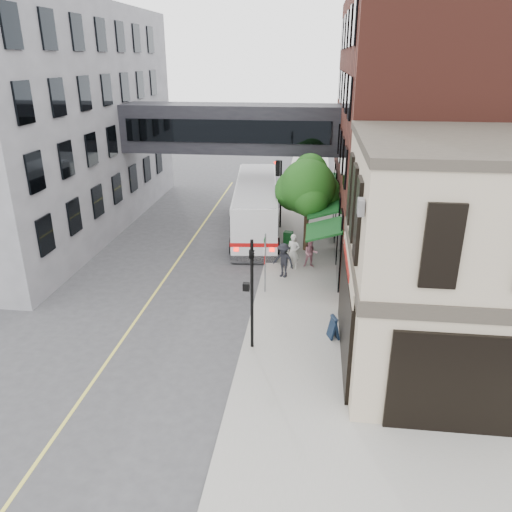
% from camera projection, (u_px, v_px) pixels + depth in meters
% --- Properties ---
extents(ground, '(120.00, 120.00, 0.00)m').
position_uv_depth(ground, '(234.00, 379.00, 18.02)').
color(ground, '#38383A').
rests_on(ground, ground).
extents(sidewalk_main, '(4.00, 60.00, 0.15)m').
position_uv_depth(sidewalk_main, '(302.00, 245.00, 30.68)').
color(sidewalk_main, gray).
rests_on(sidewalk_main, ground).
extents(corner_building, '(10.19, 8.12, 8.45)m').
position_uv_depth(corner_building, '(496.00, 261.00, 17.31)').
color(corner_building, tan).
rests_on(corner_building, ground).
extents(brick_building, '(13.76, 18.00, 14.00)m').
position_uv_depth(brick_building, '(449.00, 130.00, 28.15)').
color(brick_building, '#4A1E17').
rests_on(brick_building, ground).
extents(opposite_building, '(14.00, 24.00, 14.00)m').
position_uv_depth(opposite_building, '(11.00, 121.00, 32.04)').
color(opposite_building, slate).
rests_on(opposite_building, ground).
extents(skyway_bridge, '(14.00, 3.18, 3.00)m').
position_uv_depth(skyway_bridge, '(231.00, 128.00, 32.53)').
color(skyway_bridge, black).
rests_on(skyway_bridge, ground).
extents(traffic_signal_near, '(0.44, 0.22, 4.60)m').
position_uv_depth(traffic_signal_near, '(251.00, 281.00, 18.71)').
color(traffic_signal_near, black).
rests_on(traffic_signal_near, sidewalk_main).
extents(traffic_signal_far, '(0.53, 0.28, 4.50)m').
position_uv_depth(traffic_signal_far, '(279.00, 181.00, 32.42)').
color(traffic_signal_far, black).
rests_on(traffic_signal_far, sidewalk_main).
extents(street_sign_pole, '(0.08, 0.75, 3.00)m').
position_uv_depth(street_sign_pole, '(265.00, 258.00, 23.71)').
color(street_sign_pole, gray).
rests_on(street_sign_pole, sidewalk_main).
extents(street_tree, '(3.80, 3.20, 5.60)m').
position_uv_depth(street_tree, '(308.00, 187.00, 28.51)').
color(street_tree, '#382619').
rests_on(street_tree, sidewalk_main).
extents(lane_marking, '(0.12, 40.00, 0.01)m').
position_uv_depth(lane_marking, '(174.00, 266.00, 27.78)').
color(lane_marking, '#D8CC4C').
rests_on(lane_marking, ground).
extents(bus, '(3.86, 12.20, 3.23)m').
position_uv_depth(bus, '(256.00, 204.00, 32.72)').
color(bus, silver).
rests_on(bus, ground).
extents(pedestrian_a, '(0.79, 0.61, 1.92)m').
position_uv_depth(pedestrian_a, '(293.00, 252.00, 26.71)').
color(pedestrian_a, silver).
rests_on(pedestrian_a, sidewalk_main).
extents(pedestrian_b, '(0.80, 0.66, 1.54)m').
position_uv_depth(pedestrian_b, '(311.00, 253.00, 27.00)').
color(pedestrian_b, '#BF7B8B').
rests_on(pedestrian_b, sidewalk_main).
extents(pedestrian_c, '(1.37, 1.18, 1.84)m').
position_uv_depth(pedestrian_c, '(283.00, 260.00, 25.70)').
color(pedestrian_c, black).
rests_on(pedestrian_c, sidewalk_main).
extents(newspaper_box, '(0.58, 0.54, 1.02)m').
position_uv_depth(newspaper_box, '(288.00, 240.00, 29.78)').
color(newspaper_box, '#12521E').
rests_on(newspaper_box, sidewalk_main).
extents(sandwich_board, '(0.50, 0.62, 0.95)m').
position_uv_depth(sandwich_board, '(334.00, 327.00, 20.21)').
color(sandwich_board, black).
rests_on(sandwich_board, sidewalk_main).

